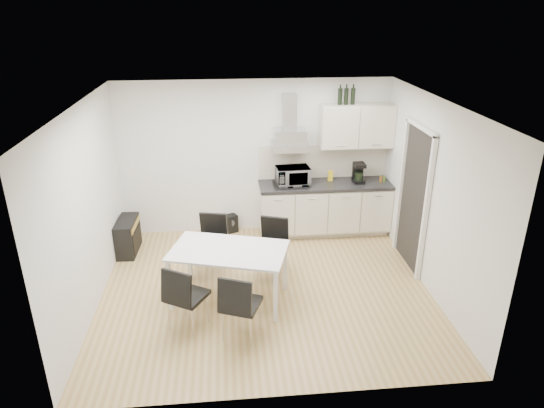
# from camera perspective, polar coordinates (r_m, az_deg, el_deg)

# --- Properties ---
(ground) EXTENTS (4.50, 4.50, 0.00)m
(ground) POSITION_cam_1_polar(r_m,az_deg,el_deg) (6.89, -0.73, -9.99)
(ground) COLOR tan
(ground) RESTS_ON ground
(wall_back) EXTENTS (4.50, 0.10, 2.60)m
(wall_back) POSITION_cam_1_polar(r_m,az_deg,el_deg) (8.16, -1.98, 5.44)
(wall_back) COLOR silver
(wall_back) RESTS_ON ground
(wall_front) EXTENTS (4.50, 0.10, 2.60)m
(wall_front) POSITION_cam_1_polar(r_m,az_deg,el_deg) (4.51, 1.40, -9.78)
(wall_front) COLOR silver
(wall_front) RESTS_ON ground
(wall_left) EXTENTS (0.10, 4.00, 2.60)m
(wall_left) POSITION_cam_1_polar(r_m,az_deg,el_deg) (6.51, -20.93, -0.71)
(wall_left) COLOR silver
(wall_left) RESTS_ON ground
(wall_right) EXTENTS (0.10, 4.00, 2.60)m
(wall_right) POSITION_cam_1_polar(r_m,az_deg,el_deg) (6.83, 18.37, 0.74)
(wall_right) COLOR silver
(wall_right) RESTS_ON ground
(ceiling) EXTENTS (4.50, 4.50, 0.00)m
(ceiling) POSITION_cam_1_polar(r_m,az_deg,el_deg) (5.90, -0.86, 11.75)
(ceiling) COLOR white
(ceiling) RESTS_ON wall_back
(doorway) EXTENTS (0.08, 1.04, 2.10)m
(doorway) POSITION_cam_1_polar(r_m,az_deg,el_deg) (7.37, 16.22, 0.53)
(doorway) COLOR white
(doorway) RESTS_ON ground
(kitchenette) EXTENTS (2.22, 0.64, 2.52)m
(kitchenette) POSITION_cam_1_polar(r_m,az_deg,el_deg) (8.22, 6.46, 1.97)
(kitchenette) COLOR beige
(kitchenette) RESTS_ON ground
(dining_table) EXTENTS (1.66, 1.23, 0.75)m
(dining_table) POSITION_cam_1_polar(r_m,az_deg,el_deg) (6.37, -5.12, -5.96)
(dining_table) COLOR white
(dining_table) RESTS_ON ground
(chair_far_left) EXTENTS (0.54, 0.58, 0.88)m
(chair_far_left) POSITION_cam_1_polar(r_m,az_deg,el_deg) (7.13, -7.15, -4.89)
(chair_far_left) COLOR black
(chair_far_left) RESTS_ON ground
(chair_far_right) EXTENTS (0.58, 0.62, 0.88)m
(chair_far_right) POSITION_cam_1_polar(r_m,az_deg,el_deg) (6.96, -0.04, -5.42)
(chair_far_right) COLOR black
(chair_far_right) RESTS_ON ground
(chair_near_left) EXTENTS (0.63, 0.65, 0.88)m
(chair_near_left) POSITION_cam_1_polar(r_m,az_deg,el_deg) (6.03, -9.93, -10.68)
(chair_near_left) COLOR black
(chair_near_left) RESTS_ON ground
(chair_near_right) EXTENTS (0.59, 0.63, 0.88)m
(chair_near_right) POSITION_cam_1_polar(r_m,az_deg,el_deg) (5.81, -3.66, -11.76)
(chair_near_right) COLOR black
(chair_near_right) RESTS_ON ground
(guitar_amp) EXTENTS (0.31, 0.68, 0.55)m
(guitar_amp) POSITION_cam_1_polar(r_m,az_deg,el_deg) (8.05, -16.60, -3.63)
(guitar_amp) COLOR black
(guitar_amp) RESTS_ON ground
(floor_speaker) EXTENTS (0.24, 0.23, 0.31)m
(floor_speaker) POSITION_cam_1_polar(r_m,az_deg,el_deg) (8.46, -4.79, -2.28)
(floor_speaker) COLOR black
(floor_speaker) RESTS_ON ground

